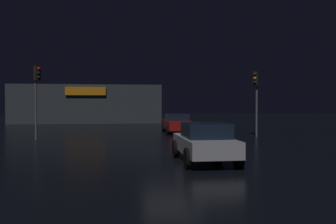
{
  "coord_description": "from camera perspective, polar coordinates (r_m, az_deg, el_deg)",
  "views": [
    {
      "loc": [
        -2.4,
        -15.44,
        2.17
      ],
      "look_at": [
        0.87,
        7.27,
        1.64
      ],
      "focal_mm": 38.05,
      "sensor_mm": 36.0,
      "label": 1
    }
  ],
  "objects": [
    {
      "name": "ground_plane",
      "position": [
        15.78,
        0.63,
        -6.59
      ],
      "size": [
        120.0,
        120.0,
        0.0
      ],
      "primitive_type": "plane",
      "color": "black"
    },
    {
      "name": "store_building",
      "position": [
        43.28,
        -12.61,
        1.26
      ],
      "size": [
        16.53,
        8.03,
        4.28
      ],
      "color": "#33383D",
      "rests_on": "ground"
    },
    {
      "name": "traffic_signal_main",
      "position": [
        23.87,
        13.92,
        3.44
      ],
      "size": [
        0.42,
        0.42,
        4.25
      ],
      "color": "#595B60",
      "rests_on": "ground"
    },
    {
      "name": "traffic_signal_opposite",
      "position": [
        22.59,
        -20.27,
        4.02
      ],
      "size": [
        0.42,
        0.42,
        4.42
      ],
      "color": "#595B60",
      "rests_on": "ground"
    },
    {
      "name": "car_near",
      "position": [
        26.41,
        1.49,
        -1.8
      ],
      "size": [
        1.98,
        4.13,
        1.43
      ],
      "color": "#A51414",
      "rests_on": "ground"
    },
    {
      "name": "car_far",
      "position": [
        13.32,
        5.91,
        -4.74
      ],
      "size": [
        1.99,
        4.01,
        1.48
      ],
      "color": "#B7B7BF",
      "rests_on": "ground"
    }
  ]
}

